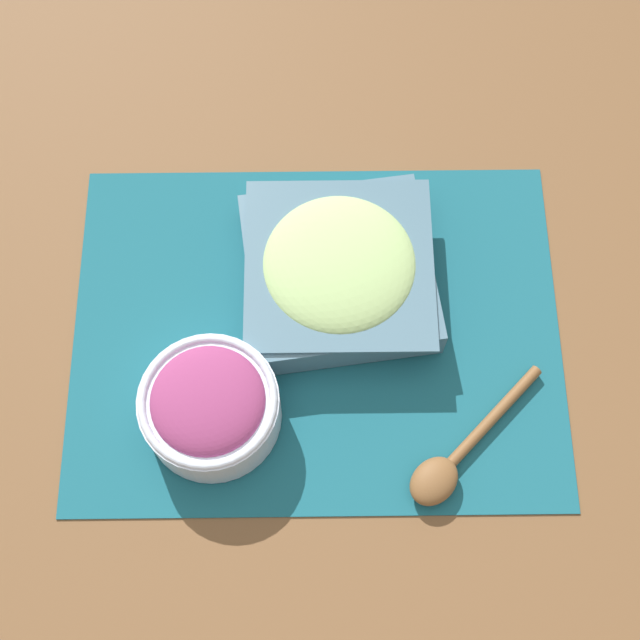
% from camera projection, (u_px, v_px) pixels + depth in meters
% --- Properties ---
extents(ground_plane, '(3.00, 3.00, 0.00)m').
position_uv_depth(ground_plane, '(320.00, 331.00, 0.98)').
color(ground_plane, brown).
extents(placemat, '(0.53, 0.40, 0.00)m').
position_uv_depth(placemat, '(320.00, 331.00, 0.98)').
color(placemat, '#195B6B').
rests_on(placemat, ground_plane).
extents(cucumber_bowl, '(0.22, 0.22, 0.07)m').
position_uv_depth(cucumber_bowl, '(342.00, 270.00, 0.96)').
color(cucumber_bowl, slate).
rests_on(cucumber_bowl, placemat).
extents(onion_bowl, '(0.14, 0.14, 0.07)m').
position_uv_depth(onion_bowl, '(214.00, 406.00, 0.90)').
color(onion_bowl, silver).
rests_on(onion_bowl, placemat).
extents(wooden_spoon, '(0.16, 0.16, 0.02)m').
position_uv_depth(wooden_spoon, '(454.00, 464.00, 0.91)').
color(wooden_spoon, brown).
rests_on(wooden_spoon, placemat).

